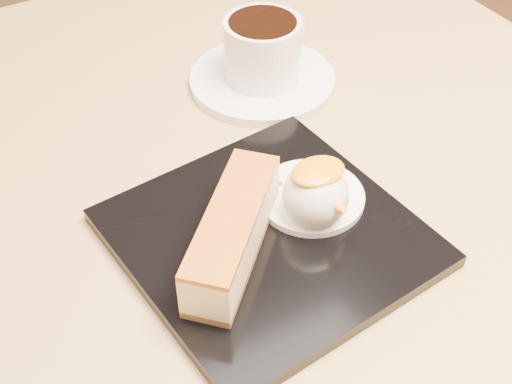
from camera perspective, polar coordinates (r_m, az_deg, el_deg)
table at (r=0.76m, az=-1.12°, el=-6.98°), size 0.80×0.80×0.72m
dessert_plate at (r=0.57m, az=1.00°, el=-3.65°), size 0.24×0.24×0.01m
cheesecake at (r=0.54m, az=-1.89°, el=-3.28°), size 0.13×0.12×0.05m
cream_smear at (r=0.60m, az=4.40°, el=-0.38°), size 0.09×0.09×0.01m
ice_cream_scoop at (r=0.56m, az=4.79°, el=-0.24°), size 0.05×0.05×0.05m
mango_sauce at (r=0.55m, az=4.98°, el=1.66°), size 0.04×0.03×0.01m
mint_sprig at (r=0.60m, az=0.77°, el=0.33°), size 0.03×0.02×0.00m
saucer at (r=0.75m, az=0.50°, el=8.95°), size 0.15×0.15×0.01m
coffee_cup at (r=0.73m, az=0.62°, el=11.47°), size 0.10×0.08×0.06m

